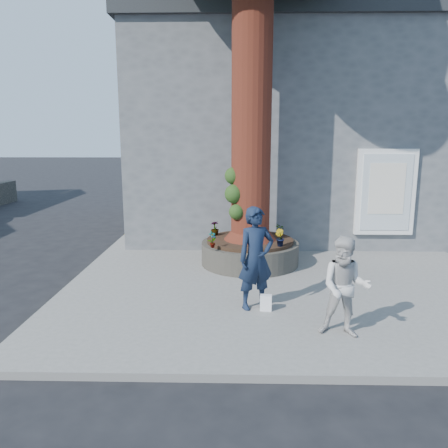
{
  "coord_description": "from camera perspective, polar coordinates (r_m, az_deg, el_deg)",
  "views": [
    {
      "loc": [
        0.42,
        -8.07,
        3.09
      ],
      "look_at": [
        0.2,
        1.14,
        1.25
      ],
      "focal_mm": 35.0,
      "sensor_mm": 36.0,
      "label": 1
    }
  ],
  "objects": [
    {
      "name": "plant_b",
      "position": [
        9.7,
        7.27,
        -1.78
      ],
      "size": [
        0.29,
        0.29,
        0.38
      ],
      "primitive_type": "imported",
      "rotation": [
        0.0,
        0.0,
        2.23
      ],
      "color": "gray",
      "rests_on": "planter"
    },
    {
      "name": "shopping_bag",
      "position": [
        7.74,
        5.49,
        -10.2
      ],
      "size": [
        0.21,
        0.14,
        0.28
      ],
      "primitive_type": "cube",
      "rotation": [
        0.0,
        0.0,
        -0.1
      ],
      "color": "white",
      "rests_on": "pavement"
    },
    {
      "name": "man",
      "position": [
        7.61,
        4.19,
        -4.49
      ],
      "size": [
        0.78,
        0.66,
        1.81
      ],
      "primitive_type": "imported",
      "rotation": [
        0.0,
        0.0,
        0.4
      ],
      "color": "#121D32",
      "rests_on": "pavement"
    },
    {
      "name": "ground",
      "position": [
        8.65,
        -1.54,
        -9.64
      ],
      "size": [
        120.0,
        120.0,
        0.0
      ],
      "primitive_type": "plane",
      "color": "black",
      "rests_on": "ground"
    },
    {
      "name": "stone_shop",
      "position": [
        15.41,
        9.3,
        11.4
      ],
      "size": [
        10.3,
        8.3,
        6.3
      ],
      "color": "#545759",
      "rests_on": "ground"
    },
    {
      "name": "woman",
      "position": [
        6.82,
        15.56,
        -7.96
      ],
      "size": [
        0.87,
        0.75,
        1.54
      ],
      "primitive_type": "imported",
      "rotation": [
        0.0,
        0.0,
        -0.25
      ],
      "color": "beige",
      "rests_on": "pavement"
    },
    {
      "name": "pavement",
      "position": [
        9.62,
        7.79,
        -7.17
      ],
      "size": [
        9.0,
        8.0,
        0.12
      ],
      "primitive_type": "cube",
      "color": "slate",
      "rests_on": "ground"
    },
    {
      "name": "plant_a",
      "position": [
        9.49,
        -1.53,
        -2.04
      ],
      "size": [
        0.23,
        0.23,
        0.37
      ],
      "primitive_type": "imported",
      "rotation": [
        0.0,
        0.0,
        0.78
      ],
      "color": "gray",
      "rests_on": "planter"
    },
    {
      "name": "yellow_line",
      "position": [
        10.19,
        -18.78,
        -6.97
      ],
      "size": [
        0.1,
        30.0,
        0.01
      ],
      "primitive_type": "cube",
      "color": "yellow",
      "rests_on": "ground"
    },
    {
      "name": "planter",
      "position": [
        10.43,
        3.4,
        -3.61
      ],
      "size": [
        2.3,
        2.3,
        0.6
      ],
      "color": "black",
      "rests_on": "pavement"
    },
    {
      "name": "plant_d",
      "position": [
        10.86,
        7.34,
        -0.68
      ],
      "size": [
        0.29,
        0.3,
        0.27
      ],
      "primitive_type": "imported",
      "rotation": [
        0.0,
        0.0,
        5.08
      ],
      "color": "gray",
      "rests_on": "planter"
    },
    {
      "name": "plant_c",
      "position": [
        10.7,
        -1.2,
        -0.54
      ],
      "size": [
        0.25,
        0.25,
        0.35
      ],
      "primitive_type": "imported",
      "rotation": [
        0.0,
        0.0,
        3.5
      ],
      "color": "gray",
      "rests_on": "planter"
    }
  ]
}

